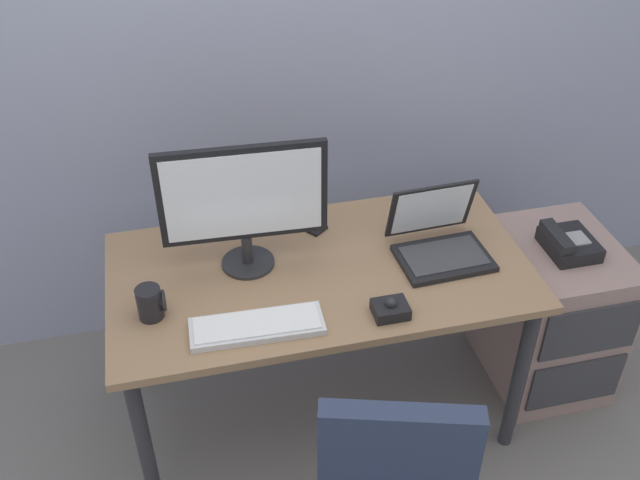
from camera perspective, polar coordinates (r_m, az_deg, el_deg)
ground_plane at (r=2.97m, az=0.00°, el=-13.14°), size 8.00×8.00×0.00m
back_wall at (r=2.76m, az=-3.66°, el=18.27°), size 6.00×0.10×2.80m
desk at (r=2.51m, az=0.00°, el=-3.66°), size 1.42×0.74×0.72m
file_cabinet at (r=3.03m, az=17.56°, el=-5.40°), size 0.42×0.53×0.64m
desk_phone at (r=2.80m, az=18.88°, el=-0.24°), size 0.17×0.20×0.09m
monitor_main at (r=2.34m, az=-6.03°, el=3.12°), size 0.54×0.18×0.46m
keyboard at (r=2.24m, az=-4.97°, el=-6.74°), size 0.41×0.15×0.03m
laptop at (r=2.53m, az=9.33°, el=0.03°), size 0.32×0.29×0.23m
trackball_mouse at (r=2.28m, az=5.56°, el=-5.38°), size 0.11×0.09×0.07m
coffee_mug at (r=2.30m, az=-13.16°, el=-4.83°), size 0.09×0.08×0.11m
cell_phone at (r=2.65m, az=-1.02°, el=1.21°), size 0.14×0.15×0.01m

